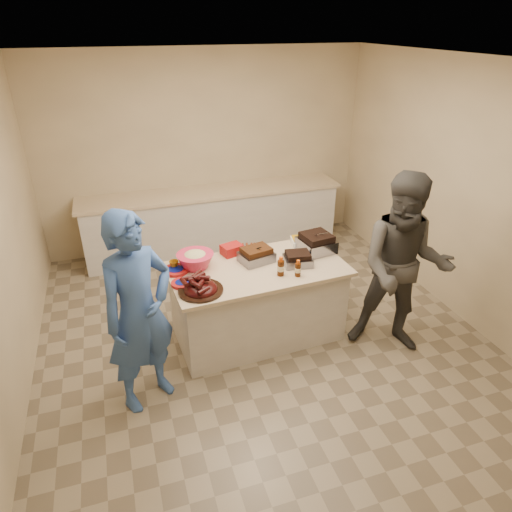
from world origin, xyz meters
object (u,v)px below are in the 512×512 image
object	(u,v)px
guest_gray	(390,344)
guest_blue	(151,395)
mustard_bottle	(243,259)
plastic_cup	(174,269)
island	(257,334)
coleslaw_bowl	(196,267)
bbq_bottle_b	(298,276)
roasting_pan	(316,251)
rib_platter	(201,291)
bbq_bottle_a	(281,275)

from	to	relation	value
guest_gray	guest_blue	bearing A→B (deg)	-149.88
mustard_bottle	plastic_cup	bearing A→B (deg)	178.46
island	plastic_cup	world-z (taller)	plastic_cup
island	plastic_cup	size ratio (longest dim) A/B	18.91
coleslaw_bowl	plastic_cup	size ratio (longest dim) A/B	3.99
guest_blue	bbq_bottle_b	bearing A→B (deg)	-19.10
roasting_pan	bbq_bottle_b	distance (m)	0.58
rib_platter	coleslaw_bowl	distance (m)	0.46
bbq_bottle_a	island	bearing A→B (deg)	126.82
bbq_bottle_a	guest_blue	size ratio (longest dim) A/B	0.11
roasting_pan	guest_gray	world-z (taller)	roasting_pan
plastic_cup	guest_gray	distance (m)	2.35
rib_platter	plastic_cup	xyz separation A→B (m)	(-0.16, 0.49, 0.00)
island	roasting_pan	size ratio (longest dim) A/B	5.21
mustard_bottle	bbq_bottle_b	bearing A→B (deg)	-50.97
roasting_pan	guest_blue	world-z (taller)	roasting_pan
coleslaw_bowl	island	bearing A→B (deg)	-18.09
guest_gray	bbq_bottle_b	bearing A→B (deg)	-166.83
roasting_pan	mustard_bottle	size ratio (longest dim) A/B	2.80
rib_platter	bbq_bottle_b	world-z (taller)	bbq_bottle_b
guest_gray	coleslaw_bowl	bearing A→B (deg)	-171.89
bbq_bottle_a	mustard_bottle	bearing A→B (deg)	120.12
rib_platter	guest_blue	bearing A→B (deg)	-153.15
plastic_cup	roasting_pan	bearing A→B (deg)	-2.94
roasting_pan	bbq_bottle_a	distance (m)	0.65
roasting_pan	guest_gray	distance (m)	1.24
rib_platter	mustard_bottle	bearing A→B (deg)	41.23
roasting_pan	coleslaw_bowl	distance (m)	1.28
bbq_bottle_b	island	bearing A→B (deg)	138.03
island	roasting_pan	distance (m)	1.09
plastic_cup	guest_blue	xyz separation A→B (m)	(-0.40, -0.78, -0.82)
roasting_pan	plastic_cup	world-z (taller)	roasting_pan
plastic_cup	guest_gray	size ratio (longest dim) A/B	0.05
roasting_pan	rib_platter	bearing A→B (deg)	-171.01
rib_platter	plastic_cup	bearing A→B (deg)	108.06
island	guest_gray	world-z (taller)	island
coleslaw_bowl	bbq_bottle_b	size ratio (longest dim) A/B	2.17
bbq_bottle_b	mustard_bottle	distance (m)	0.63
bbq_bottle_b	guest_blue	bearing A→B (deg)	-169.73
rib_platter	roasting_pan	bearing A→B (deg)	17.50
rib_platter	roasting_pan	size ratio (longest dim) A/B	1.23
rib_platter	guest_blue	size ratio (longest dim) A/B	0.23
rib_platter	guest_blue	distance (m)	1.03
plastic_cup	island	bearing A→B (deg)	-16.09
roasting_pan	bbq_bottle_a	size ratio (longest dim) A/B	1.72
island	mustard_bottle	bearing A→B (deg)	108.70
coleslaw_bowl	guest_blue	size ratio (longest dim) A/B	0.21
island	bbq_bottle_a	bearing A→B (deg)	-56.58
bbq_bottle_b	guest_blue	xyz separation A→B (m)	(-1.50, -0.27, -0.82)
plastic_cup	guest_gray	bearing A→B (deg)	-21.57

